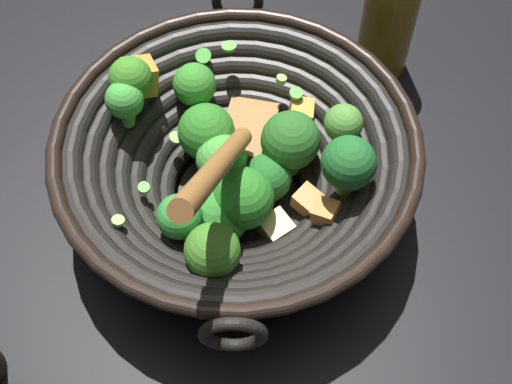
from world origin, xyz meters
TOP-DOWN VIEW (x-y plane):
  - ground_plane at (0.00, 0.00)m, footprint 4.00×4.00m
  - wok at (0.00, -0.00)m, footprint 0.34×0.34m
  - cooking_oil_bottle at (-0.05, 0.24)m, footprint 0.06×0.06m

SIDE VIEW (x-z plane):
  - ground_plane at x=0.00m, z-range 0.00..0.00m
  - wok at x=0.00m, z-range -0.05..0.18m
  - cooking_oil_bottle at x=-0.05m, z-range -0.02..0.19m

